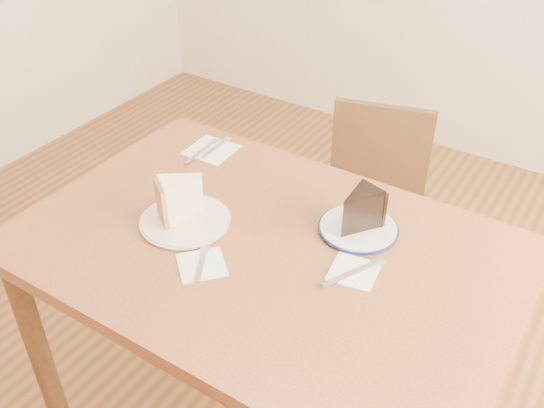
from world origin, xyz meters
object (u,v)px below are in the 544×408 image
at_px(plate_cream, 185,221).
at_px(chocolate_cake, 357,213).
at_px(carrot_cake, 183,199).
at_px(table, 265,275).
at_px(chair_far, 369,214).
at_px(plate_navy, 358,229).

relative_size(plate_cream, chocolate_cake, 2.06).
bearing_deg(carrot_cake, plate_cream, -16.30).
height_order(table, carrot_cake, carrot_cake).
xyz_separation_m(chair_far, plate_cream, (-0.22, -0.67, 0.31)).
height_order(table, plate_cream, plate_cream).
distance_m(table, chocolate_cake, 0.28).
xyz_separation_m(table, chair_far, (0.01, 0.64, -0.21)).
bearing_deg(plate_cream, chocolate_cake, 27.45).
relative_size(table, plate_cream, 5.47).
bearing_deg(chocolate_cake, carrot_cake, 42.32).
distance_m(chair_far, chocolate_cake, 0.62).
relative_size(plate_navy, chocolate_cake, 1.79).
bearing_deg(plate_cream, plate_navy, 28.57).
bearing_deg(chocolate_cake, plate_navy, -84.37).
xyz_separation_m(chair_far, chocolate_cake, (0.16, -0.48, 0.37)).
relative_size(chair_far, plate_cream, 3.63).
relative_size(carrot_cake, chocolate_cake, 0.99).
bearing_deg(carrot_cake, chocolate_cake, 60.00).
distance_m(table, carrot_cake, 0.28).
bearing_deg(carrot_cake, table, 41.21).
relative_size(chair_far, plate_navy, 4.17).
distance_m(chair_far, carrot_cake, 0.80).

